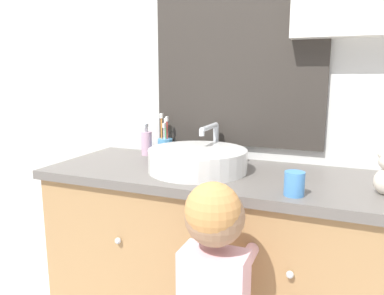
{
  "coord_description": "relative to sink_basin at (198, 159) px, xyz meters",
  "views": [
    {
      "loc": [
        0.44,
        -1.03,
        1.22
      ],
      "look_at": [
        -0.1,
        0.28,
        0.94
      ],
      "focal_mm": 35.0,
      "sensor_mm": 36.0,
      "label": 1
    }
  ],
  "objects": [
    {
      "name": "drinking_cup",
      "position": [
        0.4,
        -0.18,
        -0.01
      ],
      "size": [
        0.06,
        0.06,
        0.08
      ],
      "primitive_type": "cylinder",
      "color": "#4789D1",
      "rests_on": "vanity_counter"
    },
    {
      "name": "toothbrush_holder",
      "position": [
        -0.25,
        0.21,
        0.0
      ],
      "size": [
        0.07,
        0.07,
        0.2
      ],
      "color": "#4C93C6",
      "rests_on": "vanity_counter"
    },
    {
      "name": "soap_dispenser",
      "position": [
        -0.34,
        0.18,
        0.01
      ],
      "size": [
        0.05,
        0.05,
        0.15
      ],
      "color": "#CCA3BC",
      "rests_on": "vanity_counter"
    },
    {
      "name": "vanity_counter",
      "position": [
        0.09,
        0.01,
        -0.47
      ],
      "size": [
        1.41,
        0.54,
        0.84
      ],
      "color": "#A37A4C",
      "rests_on": "ground_plane"
    },
    {
      "name": "sink_basin",
      "position": [
        0.0,
        0.0,
        0.0
      ],
      "size": [
        0.39,
        0.45,
        0.17
      ],
      "color": "silver",
      "rests_on": "vanity_counter"
    },
    {
      "name": "wall_back",
      "position": [
        0.11,
        0.3,
        0.4
      ],
      "size": [
        3.2,
        0.18,
        2.5
      ],
      "color": "silver",
      "rests_on": "ground_plane"
    }
  ]
}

